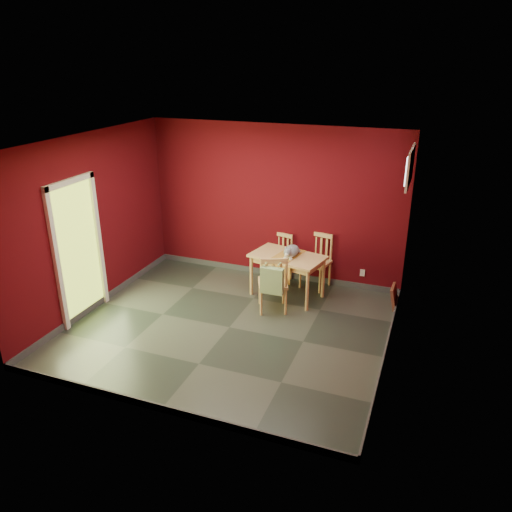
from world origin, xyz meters
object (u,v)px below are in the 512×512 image
(chair_far_right, at_px, (317,260))
(cat, at_px, (291,249))
(tote_bag, at_px, (272,281))
(picture_frame, at_px, (394,297))
(chair_near, at_px, (273,283))
(dining_table, at_px, (287,261))
(chair_far_left, at_px, (279,257))

(chair_far_right, distance_m, cat, 0.72)
(chair_far_right, relative_size, tote_bag, 1.94)
(chair_far_right, distance_m, picture_frame, 1.42)
(chair_near, bearing_deg, chair_far_right, 70.02)
(chair_near, relative_size, tote_bag, 1.96)
(chair_far_right, relative_size, cat, 1.98)
(dining_table, height_order, chair_near, chair_near)
(chair_far_left, relative_size, chair_far_right, 0.90)
(dining_table, xyz_separation_m, tote_bag, (0.00, -0.79, -0.01))
(chair_far_left, xyz_separation_m, picture_frame, (2.03, -0.35, -0.25))
(dining_table, distance_m, chair_near, 0.60)
(dining_table, height_order, cat, cat)
(chair_far_right, relative_size, chair_near, 0.99)
(cat, distance_m, picture_frame, 1.79)
(chair_far_right, height_order, picture_frame, chair_far_right)
(picture_frame, bearing_deg, cat, -172.69)
(dining_table, xyz_separation_m, picture_frame, (1.71, 0.22, -0.45))
(tote_bag, relative_size, picture_frame, 1.33)
(cat, xyz_separation_m, picture_frame, (1.65, 0.21, -0.66))
(chair_far_left, distance_m, tote_bag, 1.40)
(dining_table, bearing_deg, picture_frame, 7.23)
(picture_frame, bearing_deg, tote_bag, -149.56)
(cat, bearing_deg, chair_near, -75.49)
(chair_near, xyz_separation_m, tote_bag, (0.06, -0.21, 0.14))
(chair_far_left, height_order, chair_far_right, chair_far_right)
(tote_bag, distance_m, picture_frame, 2.03)
(chair_far_right, height_order, cat, cat)
(dining_table, xyz_separation_m, chair_far_right, (0.36, 0.55, -0.16))
(dining_table, distance_m, picture_frame, 1.78)
(dining_table, bearing_deg, chair_far_left, 119.66)
(dining_table, xyz_separation_m, cat, (0.06, 0.01, 0.21))
(picture_frame, bearing_deg, chair_near, -155.85)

